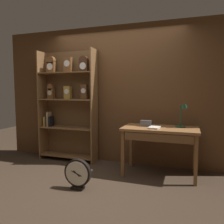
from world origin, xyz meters
name	(u,v)px	position (x,y,z in m)	size (l,w,h in m)	color
ground_plane	(89,188)	(0.00, 0.00, 0.00)	(10.00, 10.00, 0.00)	#3D2D21
back_wood_panel	(117,95)	(0.00, 1.31, 1.30)	(4.80, 0.05, 2.60)	brown
bookshelf	(67,103)	(-0.97, 1.13, 1.15)	(1.17, 0.32, 2.16)	brown
workbench	(160,134)	(0.88, 0.83, 0.69)	(1.20, 0.64, 0.79)	brown
desk_lamp	(182,114)	(1.22, 0.97, 1.01)	(0.20, 0.20, 0.43)	#1E472D
toolbox_small	(146,123)	(0.64, 0.91, 0.84)	(0.18, 0.09, 0.10)	#595960
open_repair_manual	(154,128)	(0.80, 0.74, 0.80)	(0.16, 0.22, 0.03)	silver
round_clock_large	(78,174)	(-0.14, -0.07, 0.22)	(0.39, 0.11, 0.43)	black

